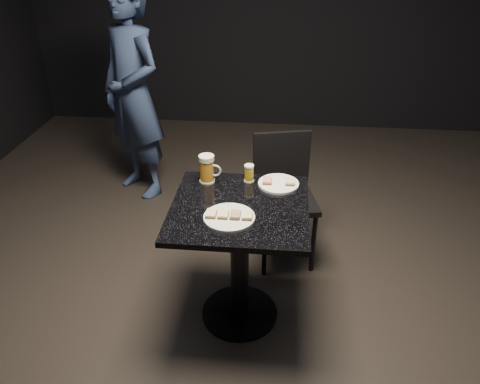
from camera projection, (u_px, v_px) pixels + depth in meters
The scene contains 10 objects.
floor at pixel (240, 314), 2.75m from camera, with size 6.00×6.00×0.00m, color black.
plate_large at pixel (229, 217), 2.27m from camera, with size 0.25×0.25×0.01m, color white.
plate_small at pixel (278, 184), 2.56m from camera, with size 0.22×0.22×0.01m, color white.
patron at pixel (133, 94), 3.62m from camera, with size 0.61×0.40×1.68m, color navy.
table at pixel (240, 244), 2.50m from camera, with size 0.70×0.70×0.75m.
beer_mug at pixel (207, 169), 2.56m from camera, with size 0.12×0.09×0.16m.
beer_tumbler at pixel (249, 173), 2.58m from camera, with size 0.06×0.06×0.10m.
chair at pixel (284, 190), 3.02m from camera, with size 0.45×0.45×0.86m.
canapes_on_plate_large at pixel (229, 215), 2.26m from camera, with size 0.23×0.07×0.02m.
canapes_on_plate_small at pixel (279, 181), 2.55m from camera, with size 0.17×0.07×0.02m.
Camera 1 is at (0.20, -2.01, 2.01)m, focal length 35.00 mm.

